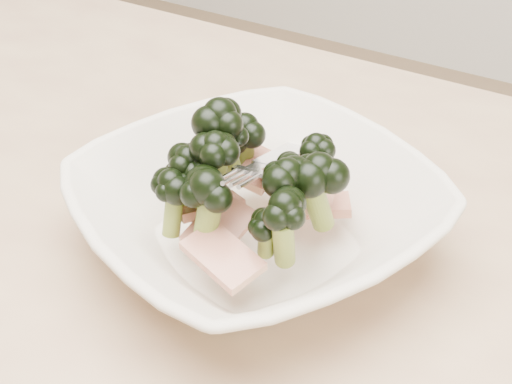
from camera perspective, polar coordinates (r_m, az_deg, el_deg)
dining_table at (r=0.63m, az=-11.25°, el=-10.76°), size 1.20×0.80×0.75m
broccoli_dish at (r=0.52m, az=-0.12°, el=-1.14°), size 0.33×0.33×0.12m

